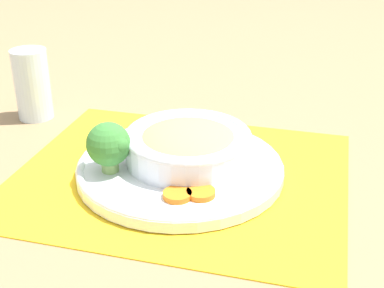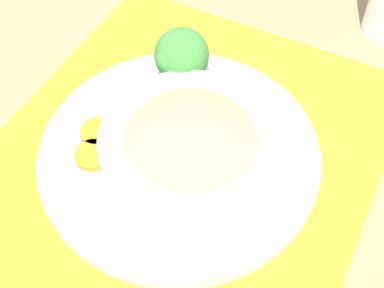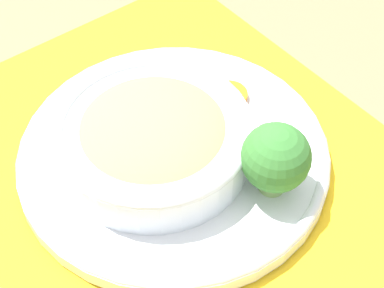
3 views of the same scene
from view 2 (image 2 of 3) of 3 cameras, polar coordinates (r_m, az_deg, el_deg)
ground_plane at (r=0.60m, az=-1.33°, el=-1.79°), size 4.00×4.00×0.00m
placemat at (r=0.59m, az=-1.33°, el=-1.67°), size 0.50×0.42×0.00m
plate at (r=0.58m, az=-1.36°, el=-0.90°), size 0.31×0.31×0.02m
bowl at (r=0.55m, az=-0.15°, el=-0.16°), size 0.19×0.19×0.05m
broccoli_floret at (r=0.62m, az=-1.15°, el=9.38°), size 0.06×0.06×0.08m
carrot_slice_near at (r=0.60m, az=-10.03°, el=1.24°), size 0.04×0.04×0.01m
carrot_slice_middle at (r=0.58m, az=-10.54°, el=-1.19°), size 0.04×0.04×0.01m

